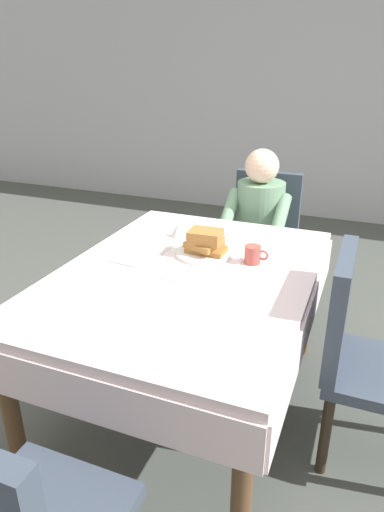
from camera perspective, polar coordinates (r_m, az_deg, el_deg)
name	(u,v)px	position (r m, az deg, el deg)	size (l,w,h in m)	color
ground_plane	(187,402)	(2.46, -0.66, -17.73)	(14.00, 14.00, 0.00)	#474C47
back_wall	(314,61)	(5.16, 15.00, 22.41)	(12.00, 0.16, 3.20)	#B2B7C1
dining_table_main	(186,289)	(2.09, -0.74, -4.14)	(1.12, 1.52, 0.74)	silver
chair_diner	(263,233)	(3.14, 8.79, 2.83)	(0.44, 0.45, 0.93)	#384251
diner_person	(258,221)	(2.95, 8.24, 4.38)	(0.40, 0.43, 1.12)	gray
chair_right_side	(360,348)	(2.03, 20.21, -10.66)	(0.45, 0.44, 0.93)	#384251
plate_breakfast	(204,253)	(2.23, 1.50, 0.39)	(0.28, 0.28, 0.02)	white
breakfast_stack	(205,242)	(2.19, 1.68, 1.80)	(0.20, 0.18, 0.11)	#A36B33
cup_coffee	(253,255)	(2.13, 7.62, 0.17)	(0.11, 0.08, 0.08)	#B24C42
syrup_pitcher	(178,230)	(2.45, -1.75, 3.30)	(0.08, 0.08, 0.07)	silver
fork_left_of_plate	(167,250)	(2.28, -3.16, 0.77)	(0.18, 0.01, 0.01)	silver
knife_right_of_plate	(240,261)	(2.16, 6.05, -0.66)	(0.20, 0.01, 0.01)	silver
spoon_near_edge	(170,280)	(1.97, -2.80, -2.99)	(0.15, 0.01, 0.01)	silver
napkin_folded	(130,260)	(2.18, -7.71, -0.48)	(0.17, 0.12, 0.01)	white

